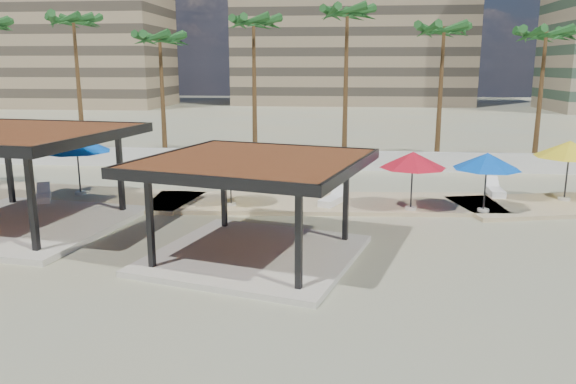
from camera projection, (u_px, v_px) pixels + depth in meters
name	position (u px, v px, depth m)	size (l,w,h in m)	color
ground	(256.00, 252.00, 19.44)	(200.00, 200.00, 0.00)	tan
promenade	(323.00, 200.00, 26.67)	(44.45, 7.97, 0.24)	#C6B284
boundary_wall	(296.00, 160.00, 34.83)	(56.00, 0.30, 1.20)	silver
building_west	(52.00, 6.00, 86.09)	(34.00, 16.00, 32.40)	#937F60
building_mid	(352.00, 15.00, 91.61)	(38.00, 16.00, 30.40)	#847259
pavilion_central	(255.00, 199.00, 18.48)	(8.29, 8.29, 3.42)	beige
pavilion_west	(17.00, 170.00, 21.83)	(8.78, 8.78, 3.92)	beige
umbrella_b	(230.00, 162.00, 24.78)	(2.74, 2.74, 2.30)	beige
umbrella_c	(413.00, 160.00, 23.98)	(2.99, 2.99, 2.55)	beige
umbrella_d	(487.00, 161.00, 23.68)	(3.66, 3.66, 2.55)	beige
umbrella_e	(570.00, 149.00, 25.67)	(3.91, 3.91, 2.79)	beige
umbrella_f	(77.00, 144.00, 26.81)	(3.27, 3.27, 2.88)	beige
lounger_a	(43.00, 197.00, 26.07)	(1.37, 1.95, 0.71)	white
lounger_b	(333.00, 200.00, 25.51)	(1.31, 1.97, 0.71)	white
lounger_d	(495.00, 191.00, 27.34)	(0.69, 1.98, 0.74)	white
palm_b	(74.00, 26.00, 37.07)	(3.00, 3.00, 10.07)	brown
palm_c	(160.00, 43.00, 36.16)	(3.00, 3.00, 8.87)	brown
palm_d	(254.00, 28.00, 36.15)	(3.00, 3.00, 9.87)	brown
palm_e	(347.00, 19.00, 34.99)	(3.00, 3.00, 10.37)	brown
palm_f	(444.00, 35.00, 34.82)	(3.00, 3.00, 9.33)	brown
palm_g	(546.00, 40.00, 33.93)	(3.00, 3.00, 9.00)	brown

